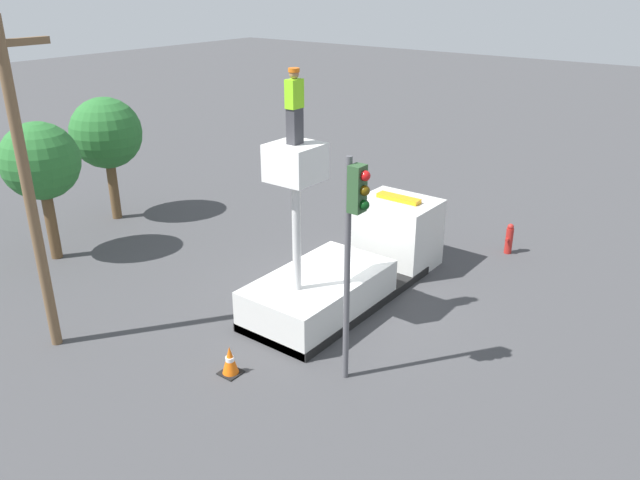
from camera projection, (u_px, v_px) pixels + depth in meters
The scene contains 9 objects.
ground_plane at pixel (340, 300), 18.07m from camera, with size 120.00×120.00×0.00m, color #424244.
bucket_truck at pixel (353, 264), 18.20m from camera, with size 7.23×2.44×5.01m.
worker at pixel (294, 106), 14.38m from camera, with size 0.40×0.26×1.75m.
traffic_light_pole at pixel (353, 229), 13.07m from camera, with size 0.34×0.57×5.32m.
fire_hydrant at pixel (509, 239), 20.94m from camera, with size 0.49×0.25×1.06m.
traffic_cone_rear at pixel (230, 361), 14.60m from camera, with size 0.49×0.49×0.73m.
tree_left_bg at pixel (40, 162), 19.54m from camera, with size 2.46×2.46×4.55m.
tree_right_bg at pixel (106, 134), 22.95m from camera, with size 2.61×2.61×4.64m.
utility_pole at pixel (27, 182), 14.28m from camera, with size 2.20×0.26×7.95m.
Camera 1 is at (-13.03, -9.23, 8.66)m, focal length 35.00 mm.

